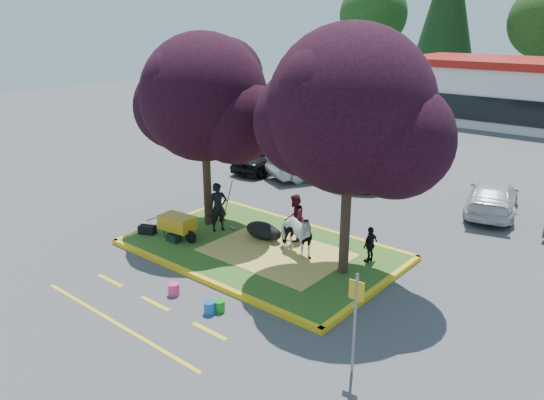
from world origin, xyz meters
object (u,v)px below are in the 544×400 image
Objects in this scene: wheelbarrow at (178,223)px; car_silver at (317,161)px; calf at (262,230)px; bucket_blue at (210,308)px; handler at (218,207)px; bucket_pink at (174,289)px; sign_post at (355,314)px; cow at (294,234)px; bucket_green at (219,306)px; car_black at (268,155)px.

wheelbarrow is 0.45× the size of car_silver.
calf is 3.91× the size of bucket_blue.
handler reaches higher than bucket_pink.
sign_post is at bearing 3.39° from bucket_blue.
cow reaches higher than car_silver.
bucket_green is 0.07× the size of car_black.
wheelbarrow is at bearing 119.90° from car_silver.
cow is 1.72m from calf.
sign_post is at bearing 2.00° from bucket_pink.
cow is at bearing 144.79° from car_silver.
car_silver is (2.54, 0.52, 0.04)m from car_black.
car_silver is (-3.08, 7.47, 0.34)m from calf.
handler is 0.39× the size of car_black.
wheelbarrow is 4.73m from bucket_green.
bucket_pink reaches higher than bucket_green.
wheelbarrow reaches higher than bucket_blue.
handler is 5.55× the size of bucket_green.
cow reaches higher than bucket_blue.
handler is 1.48m from wheelbarrow.
bucket_pink is at bearing 177.87° from sign_post.
handler is 5.14m from bucket_green.
bucket_blue is (0.28, -3.83, -0.70)m from cow.
car_black is at bearing 118.74° from bucket_pink.
sign_post is (4.27, -3.59, 0.54)m from cow.
sign_post is (7.47, -3.55, 0.42)m from handler.
handler is 0.73× the size of sign_post.
bucket_pink is at bearing 178.10° from bucket_blue.
car_black is at bearing 123.94° from bucket_blue.
car_black is (-11.51, 10.94, -0.68)m from sign_post.
cow is 0.81× the size of wheelbarrow.
bucket_blue is (3.48, -3.79, -0.83)m from handler.
wheelbarrow is 6.26× the size of bucket_pink.
wheelbarrow is (-3.73, -1.38, -0.17)m from cow.
cow is 5.58× the size of bucket_green.
sign_post reaches higher than cow.
handler reaches higher than car_black.
sign_post is at bearing -87.90° from handler.
sign_post is at bearing -45.94° from car_black.
bucket_green is 0.07× the size of car_silver.
bucket_green is at bearing 137.92° from car_silver.
handler reaches higher than car_silver.
cow is at bearing -61.77° from handler.
sign_post is 0.54× the size of car_black.
bucket_green is at bearing -160.18° from cow.
sign_post is 0.50× the size of car_silver.
bucket_green is (4.14, -2.23, -0.53)m from wheelbarrow.
bucket_green is at bearing 61.58° from bucket_blue.
wheelbarrow is at bearing -70.51° from car_black.
bucket_pink is at bearing -123.58° from handler.
car_black is at bearing 124.91° from bucket_green.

